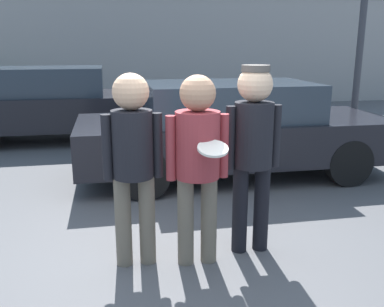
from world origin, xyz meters
TOP-DOWN VIEW (x-y plane):
  - ground_plane at (0.00, 0.00)m, footprint 56.00×56.00m
  - storefront_building at (0.00, 10.54)m, footprint 24.00×0.22m
  - person_left at (-0.32, 0.14)m, footprint 0.53×0.36m
  - person_middle_with_frisbee at (0.25, 0.05)m, footprint 0.57×0.60m
  - person_right at (0.81, 0.20)m, footprint 0.54×0.37m
  - parked_car_near at (1.36, 2.66)m, footprint 4.76×1.83m
  - parked_car_far at (-1.70, 5.79)m, footprint 4.43×1.82m

SIDE VIEW (x-z plane):
  - ground_plane at x=0.00m, z-range 0.00..0.00m
  - parked_car_near at x=1.36m, z-range 0.02..1.46m
  - parked_car_far at x=-1.70m, z-range 0.01..1.55m
  - person_middle_with_frisbee at x=0.25m, z-range 0.19..1.95m
  - person_left at x=-0.32m, z-range 0.18..1.96m
  - person_right at x=0.81m, z-range 0.21..2.03m
  - storefront_building at x=0.00m, z-range 0.03..3.82m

